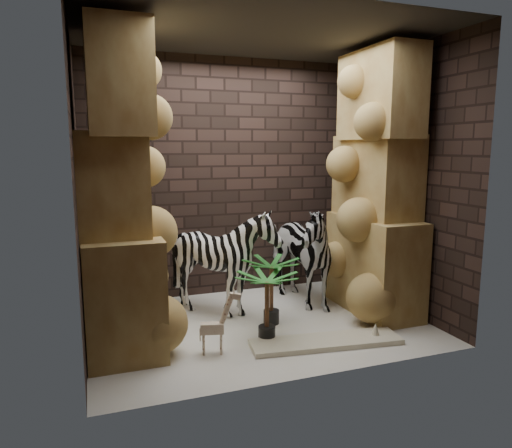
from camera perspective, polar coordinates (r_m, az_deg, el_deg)
name	(u,v)px	position (r m, az deg, el deg)	size (l,w,h in m)	color
floor	(259,324)	(5.17, 0.34, -12.13)	(3.50, 3.50, 0.00)	white
ceiling	(259,32)	(4.94, 0.38, 22.29)	(3.50, 3.50, 0.00)	#322F2B
wall_back	(225,178)	(6.02, -3.74, 5.56)	(3.50, 3.50, 0.00)	#2F201B
wall_front	(314,198)	(3.68, 7.04, 3.18)	(3.50, 3.50, 0.00)	#2F201B
wall_left	(77,191)	(4.54, -20.92, 3.78)	(3.00, 3.00, 0.00)	#2F201B
wall_right	(401,182)	(5.67, 17.28, 4.94)	(3.00, 3.00, 0.00)	#2F201B
rock_pillar_left	(118,190)	(4.55, -16.50, 4.01)	(0.68, 1.30, 3.00)	tan
rock_pillar_right	(377,182)	(5.48, 14.50, 4.93)	(0.58, 1.25, 3.00)	tan
zebra_right	(295,245)	(5.68, 4.72, -2.53)	(0.66, 1.23, 1.46)	white
zebra_left	(224,267)	(5.31, -3.90, -5.21)	(1.00, 1.24, 1.12)	white
giraffe_toy	(212,321)	(4.40, -5.38, -11.71)	(0.32, 0.11, 0.62)	beige
palm_front	(271,291)	(5.09, 1.89, -8.15)	(0.36, 0.36, 0.73)	#176117
palm_back	(267,307)	(4.65, 1.33, -10.04)	(0.36, 0.36, 0.70)	#176117
surfboard	(326,342)	(4.74, 8.51, -13.98)	(1.48, 0.36, 0.05)	beige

